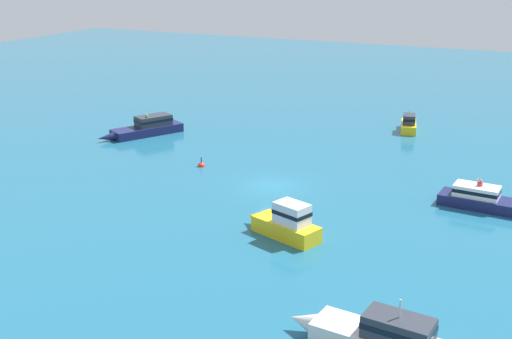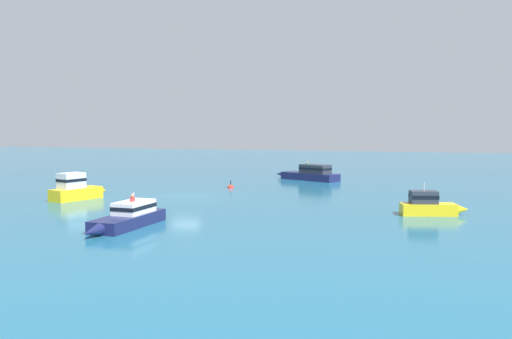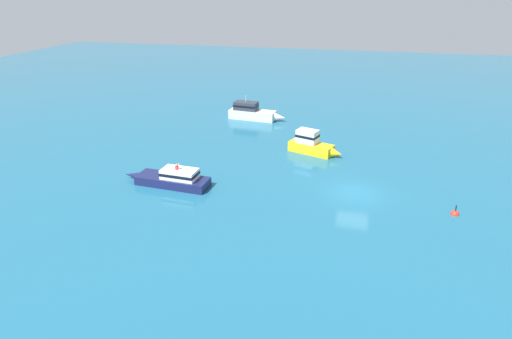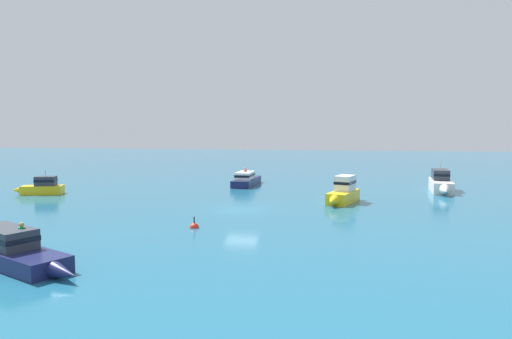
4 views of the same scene
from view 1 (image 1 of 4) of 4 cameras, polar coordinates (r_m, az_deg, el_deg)
ground_plane at (r=47.77m, az=1.44°, el=-1.44°), size 160.00×160.00×0.00m
motor_cruiser at (r=45.98m, az=19.28°, el=-2.48°), size 7.55×2.34×2.01m
motor_cruiser_1 at (r=64.25m, az=13.06°, el=3.87°), size 2.18×4.69×2.24m
motor_cruiser_2 at (r=39.16m, az=2.53°, el=-4.63°), size 5.42×2.98×2.24m
launch at (r=28.73m, az=10.35°, el=-14.08°), size 7.06×2.39×2.87m
motor_cruiser_3 at (r=62.03m, az=-9.39°, el=3.62°), size 5.11×7.93×2.03m
channel_buoy at (r=52.36m, az=-4.74°, el=0.29°), size 0.61×0.61×1.02m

